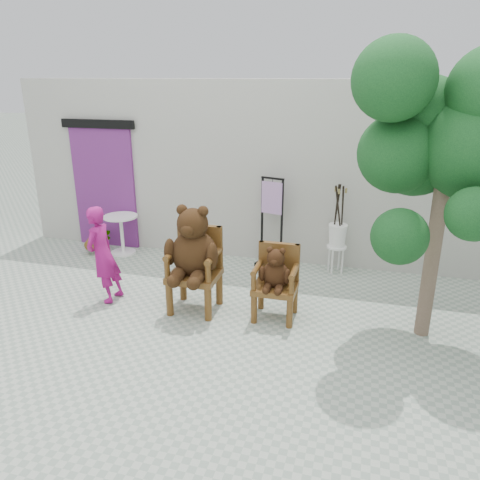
{
  "coord_description": "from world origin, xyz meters",
  "views": [
    {
      "loc": [
        1.58,
        -4.88,
        3.05
      ],
      "look_at": [
        0.03,
        0.86,
        0.95
      ],
      "focal_mm": 35.0,
      "sensor_mm": 36.0,
      "label": 1
    }
  ],
  "objects": [
    {
      "name": "chair_small",
      "position": [
        0.58,
        0.62,
        0.59
      ],
      "size": [
        0.56,
        0.53,
        0.99
      ],
      "color": "#4B2D10",
      "rests_on": "ground"
    },
    {
      "name": "chair_big",
      "position": [
        -0.52,
        0.55,
        0.83
      ],
      "size": [
        0.73,
        0.78,
        1.48
      ],
      "color": "#4B2D10",
      "rests_on": "ground"
    },
    {
      "name": "back_wall",
      "position": [
        0.0,
        3.1,
        1.5
      ],
      "size": [
        9.0,
        1.0,
        3.0
      ],
      "primitive_type": "cube",
      "color": "#B3B2A8",
      "rests_on": "ground"
    },
    {
      "name": "potted_plant",
      "position": [
        -3.02,
        2.15,
        0.23
      ],
      "size": [
        0.44,
        0.39,
        0.47
      ],
      "primitive_type": "imported",
      "rotation": [
        0.0,
        0.0,
        0.06
      ],
      "color": "#0D3216",
      "rests_on": "ground"
    },
    {
      "name": "cafe_table",
      "position": [
        -2.53,
        2.23,
        0.44
      ],
      "size": [
        0.6,
        0.6,
        0.7
      ],
      "rotation": [
        0.0,
        0.0,
        0.34
      ],
      "color": "white",
      "rests_on": "ground"
    },
    {
      "name": "doorway",
      "position": [
        -3.0,
        2.58,
        1.16
      ],
      "size": [
        1.4,
        0.11,
        2.33
      ],
      "color": "#68246D",
      "rests_on": "ground"
    },
    {
      "name": "ground_plane",
      "position": [
        0.0,
        0.0,
        0.0
      ],
      "size": [
        60.0,
        60.0,
        0.0
      ],
      "primitive_type": "plane",
      "color": "#9CA695",
      "rests_on": "ground"
    },
    {
      "name": "display_stand",
      "position": [
        0.17,
        2.35,
        0.58
      ],
      "size": [
        0.52,
        0.45,
        1.51
      ],
      "rotation": [
        0.0,
        0.0,
        -0.26
      ],
      "color": "black",
      "rests_on": "ground"
    },
    {
      "name": "tree",
      "position": [
        2.47,
        0.71,
        2.42
      ],
      "size": [
        2.3,
        1.81,
        3.45
      ],
      "rotation": [
        0.0,
        0.0,
        -0.09
      ],
      "color": "brown",
      "rests_on": "ground"
    },
    {
      "name": "person",
      "position": [
        -1.86,
        0.49,
        0.68
      ],
      "size": [
        0.36,
        0.52,
        1.36
      ],
      "primitive_type": "imported",
      "rotation": [
        0.0,
        0.0,
        -1.63
      ],
      "color": "#981268",
      "rests_on": "ground"
    },
    {
      "name": "stool_bucket",
      "position": [
        1.25,
        2.35,
        0.64
      ],
      "size": [
        0.32,
        0.32,
        1.45
      ],
      "rotation": [
        0.0,
        0.0,
        0.38
      ],
      "color": "white",
      "rests_on": "ground"
    }
  ]
}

